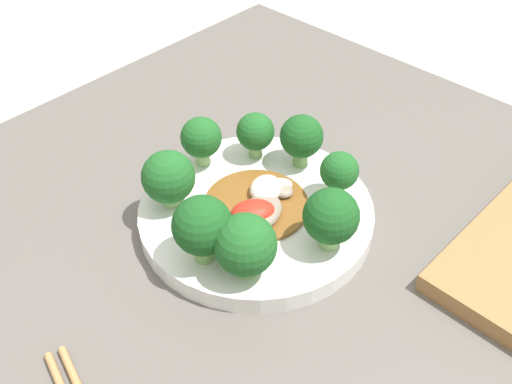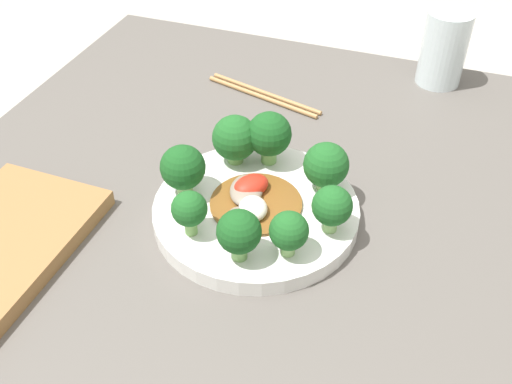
{
  "view_description": "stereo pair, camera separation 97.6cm",
  "coord_description": "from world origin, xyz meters",
  "px_view_note": "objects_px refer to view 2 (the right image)",
  "views": [
    {
      "loc": [
        0.3,
        0.28,
        1.16
      ],
      "look_at": [
        -0.03,
        -0.04,
        0.75
      ],
      "focal_mm": 42.0,
      "sensor_mm": 36.0,
      "label": 1
    },
    {
      "loc": [
        -0.54,
        -0.22,
        1.2
      ],
      "look_at": [
        -0.03,
        -0.04,
        0.75
      ],
      "focal_mm": 42.0,
      "sensor_mm": 36.0,
      "label": 2
    }
  ],
  "objects_px": {
    "broccoli_southeast": "(326,165)",
    "drinking_glass": "(444,48)",
    "broccoli_west": "(239,232)",
    "broccoli_southwest": "(289,231)",
    "broccoli_north": "(183,168)",
    "broccoli_east": "(269,135)",
    "broccoli_south": "(332,207)",
    "plate": "(256,211)",
    "stirfry_center": "(251,200)",
    "broccoli_northwest": "(189,210)",
    "broccoli_northeast": "(235,138)",
    "chopsticks": "(264,95)"
  },
  "relations": [
    {
      "from": "broccoli_northwest",
      "to": "broccoli_west",
      "type": "bearing_deg",
      "value": -104.68
    },
    {
      "from": "plate",
      "to": "broccoli_east",
      "type": "height_order",
      "value": "broccoli_east"
    },
    {
      "from": "broccoli_northwest",
      "to": "chopsticks",
      "type": "relative_size",
      "value": 0.28
    },
    {
      "from": "drinking_glass",
      "to": "plate",
      "type": "bearing_deg",
      "value": 157.62
    },
    {
      "from": "plate",
      "to": "broccoli_southeast",
      "type": "xyz_separation_m",
      "value": [
        0.06,
        -0.07,
        0.05
      ]
    },
    {
      "from": "drinking_glass",
      "to": "broccoli_east",
      "type": "bearing_deg",
      "value": 150.62
    },
    {
      "from": "broccoli_west",
      "to": "broccoli_north",
      "type": "bearing_deg",
      "value": 52.22
    },
    {
      "from": "plate",
      "to": "broccoli_northeast",
      "type": "distance_m",
      "value": 0.1
    },
    {
      "from": "broccoli_east",
      "to": "broccoli_southeast",
      "type": "bearing_deg",
      "value": -109.34
    },
    {
      "from": "broccoli_north",
      "to": "stirfry_center",
      "type": "xyz_separation_m",
      "value": [
        0.01,
        -0.08,
        -0.03
      ]
    },
    {
      "from": "broccoli_north",
      "to": "drinking_glass",
      "type": "relative_size",
      "value": 0.56
    },
    {
      "from": "broccoli_south",
      "to": "stirfry_center",
      "type": "relative_size",
      "value": 0.54
    },
    {
      "from": "broccoli_northeast",
      "to": "plate",
      "type": "bearing_deg",
      "value": -143.1
    },
    {
      "from": "plate",
      "to": "stirfry_center",
      "type": "relative_size",
      "value": 2.24
    },
    {
      "from": "broccoli_north",
      "to": "plate",
      "type": "bearing_deg",
      "value": -85.03
    },
    {
      "from": "broccoli_west",
      "to": "broccoli_southeast",
      "type": "bearing_deg",
      "value": -21.44
    },
    {
      "from": "plate",
      "to": "broccoli_northwest",
      "type": "xyz_separation_m",
      "value": [
        -0.07,
        0.05,
        0.05
      ]
    },
    {
      "from": "stirfry_center",
      "to": "broccoli_southwest",
      "type": "bearing_deg",
      "value": -133.22
    },
    {
      "from": "broccoli_southwest",
      "to": "broccoli_north",
      "type": "relative_size",
      "value": 0.83
    },
    {
      "from": "broccoli_southwest",
      "to": "drinking_glass",
      "type": "xyz_separation_m",
      "value": [
        0.47,
        -0.11,
        0.01
      ]
    },
    {
      "from": "broccoli_northeast",
      "to": "broccoli_east",
      "type": "bearing_deg",
      "value": -71.48
    },
    {
      "from": "broccoli_south",
      "to": "stirfry_center",
      "type": "bearing_deg",
      "value": 84.25
    },
    {
      "from": "broccoli_east",
      "to": "drinking_glass",
      "type": "height_order",
      "value": "drinking_glass"
    },
    {
      "from": "broccoli_southeast",
      "to": "drinking_glass",
      "type": "relative_size",
      "value": 0.54
    },
    {
      "from": "broccoli_east",
      "to": "broccoli_north",
      "type": "relative_size",
      "value": 1.08
    },
    {
      "from": "broccoli_west",
      "to": "drinking_glass",
      "type": "xyz_separation_m",
      "value": [
        0.49,
        -0.16,
        0.0
      ]
    },
    {
      "from": "broccoli_east",
      "to": "broccoli_south",
      "type": "relative_size",
      "value": 1.21
    },
    {
      "from": "broccoli_south",
      "to": "broccoli_northwest",
      "type": "bearing_deg",
      "value": 111.58
    },
    {
      "from": "broccoli_southeast",
      "to": "broccoli_northwest",
      "type": "bearing_deg",
      "value": 136.22
    },
    {
      "from": "broccoli_southwest",
      "to": "drinking_glass",
      "type": "relative_size",
      "value": 0.47
    },
    {
      "from": "broccoli_southeast",
      "to": "broccoli_north",
      "type": "bearing_deg",
      "value": 112.43
    },
    {
      "from": "broccoli_southwest",
      "to": "broccoli_north",
      "type": "height_order",
      "value": "broccoli_north"
    },
    {
      "from": "stirfry_center",
      "to": "chopsticks",
      "type": "height_order",
      "value": "stirfry_center"
    },
    {
      "from": "broccoli_east",
      "to": "broccoli_southwest",
      "type": "distance_m",
      "value": 0.17
    },
    {
      "from": "broccoli_southeast",
      "to": "broccoli_south",
      "type": "bearing_deg",
      "value": -160.11
    },
    {
      "from": "broccoli_south",
      "to": "chopsticks",
      "type": "xyz_separation_m",
      "value": [
        0.28,
        0.18,
        -0.05
      ]
    },
    {
      "from": "plate",
      "to": "chopsticks",
      "type": "xyz_separation_m",
      "value": [
        0.27,
        0.08,
        -0.01
      ]
    },
    {
      "from": "plate",
      "to": "chopsticks",
      "type": "height_order",
      "value": "plate"
    },
    {
      "from": "broccoli_north",
      "to": "broccoli_southeast",
      "type": "relative_size",
      "value": 1.03
    },
    {
      "from": "broccoli_northeast",
      "to": "chopsticks",
      "type": "height_order",
      "value": "broccoli_northeast"
    },
    {
      "from": "broccoli_southwest",
      "to": "broccoli_southeast",
      "type": "relative_size",
      "value": 0.86
    },
    {
      "from": "plate",
      "to": "broccoli_northwest",
      "type": "height_order",
      "value": "broccoli_northwest"
    },
    {
      "from": "broccoli_east",
      "to": "broccoli_northeast",
      "type": "bearing_deg",
      "value": 108.52
    },
    {
      "from": "broccoli_southeast",
      "to": "drinking_glass",
      "type": "bearing_deg",
      "value": -15.82
    },
    {
      "from": "plate",
      "to": "broccoli_southeast",
      "type": "height_order",
      "value": "broccoli_southeast"
    },
    {
      "from": "broccoli_northwest",
      "to": "broccoli_south",
      "type": "relative_size",
      "value": 0.96
    },
    {
      "from": "broccoli_south",
      "to": "stirfry_center",
      "type": "xyz_separation_m",
      "value": [
        0.01,
        0.1,
        -0.03
      ]
    },
    {
      "from": "broccoli_north",
      "to": "drinking_glass",
      "type": "height_order",
      "value": "drinking_glass"
    },
    {
      "from": "broccoli_southwest",
      "to": "stirfry_center",
      "type": "distance_m",
      "value": 0.09
    },
    {
      "from": "plate",
      "to": "broccoli_south",
      "type": "bearing_deg",
      "value": -97.0
    }
  ]
}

